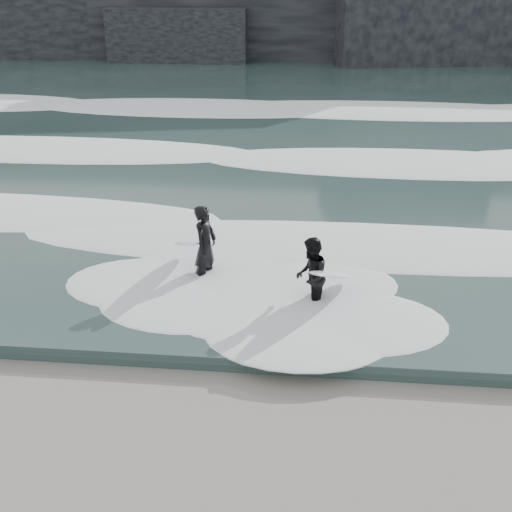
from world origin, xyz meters
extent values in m
plane|color=olive|center=(0.00, 0.00, 0.00)|extent=(120.00, 120.00, 0.00)
cube|color=#2B413F|center=(0.00, 29.00, 0.15)|extent=(90.00, 52.00, 0.30)
ellipsoid|color=white|center=(0.00, 9.00, 0.40)|extent=(60.00, 3.20, 0.20)
ellipsoid|color=white|center=(0.00, 16.00, 0.42)|extent=(60.00, 4.00, 0.24)
ellipsoid|color=white|center=(0.00, 25.00, 0.45)|extent=(60.00, 4.80, 0.30)
imported|color=black|center=(0.01, 6.36, 0.95)|extent=(0.63, 0.79, 1.89)
ellipsoid|color=white|center=(-0.39, 6.41, 0.98)|extent=(0.73, 1.98, 0.91)
imported|color=black|center=(2.35, 5.36, 0.82)|extent=(0.68, 0.84, 1.65)
ellipsoid|color=white|center=(2.77, 5.36, 0.88)|extent=(1.30, 1.96, 0.91)
camera|label=1|loc=(2.41, -6.40, 6.54)|focal=45.00mm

